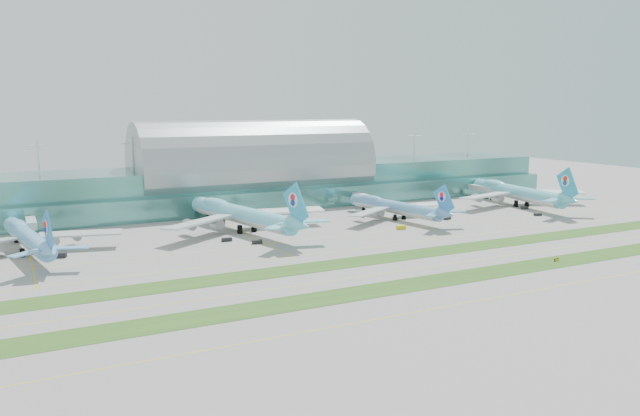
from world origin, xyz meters
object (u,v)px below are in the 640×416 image
airliner_a (28,236)px  airliner_b (240,213)px  terminal (254,177)px  airliner_d (516,192)px  airliner_c (394,206)px  taxiway_sign_east (557,260)px

airliner_a → airliner_b: (78.43, 4.39, 1.18)m
terminal → airliner_d: terminal is taller
airliner_d → airliner_c: bearing=-169.3°
terminal → airliner_b: bearing=-116.1°
airliner_b → terminal: bearing=51.5°
terminal → taxiway_sign_east: 162.91m
airliner_a → airliner_b: bearing=-5.6°
terminal → airliner_c: (40.97, -66.42, -8.49)m
terminal → airliner_a: bearing=-148.9°
airliner_a → airliner_c: 149.28m
terminal → airliner_a: size_ratio=4.81×
airliner_d → taxiway_sign_east: bearing=-120.3°
terminal → airliner_c: terminal is taller
airliner_d → taxiway_sign_east: airliner_d is taller
airliner_c → airliner_b: bearing=166.5°
terminal → airliner_a: terminal is taller
airliner_c → airliner_d: 77.30m
airliner_a → airliner_c: (149.27, -1.02, -0.28)m
terminal → taxiway_sign_east: bearing=-74.0°
terminal → airliner_a: 126.78m
airliner_a → taxiway_sign_east: airliner_a is taller
airliner_c → taxiway_sign_east: 89.83m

